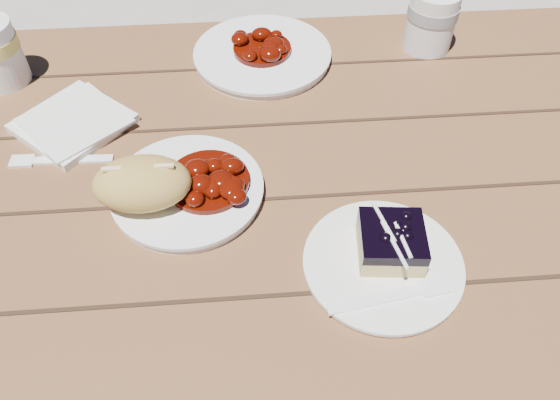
{
  "coord_description": "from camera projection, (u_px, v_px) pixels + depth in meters",
  "views": [
    {
      "loc": [
        -0.12,
        -0.59,
        1.34
      ],
      "look_at": [
        -0.09,
        -0.13,
        0.81
      ],
      "focal_mm": 35.0,
      "sensor_mm": 36.0,
      "label": 1
    }
  ],
  "objects": [
    {
      "name": "fork_table",
      "position": [
        72.0,
        160.0,
        0.83
      ],
      "size": [
        0.16,
        0.03,
        0.0
      ],
      "primitive_type": null,
      "rotation": [
        0.0,
        0.0,
        1.54
      ],
      "color": "white",
      "rests_on": "picnic_table"
    },
    {
      "name": "second_plate",
      "position": [
        262.0,
        55.0,
        1.0
      ],
      "size": [
        0.25,
        0.25,
        0.02
      ],
      "primitive_type": "cylinder",
      "color": "white",
      "rests_on": "picnic_table"
    },
    {
      "name": "dessert_plate",
      "position": [
        383.0,
        264.0,
        0.7
      ],
      "size": [
        0.2,
        0.2,
        0.01
      ],
      "primitive_type": "cylinder",
      "color": "white",
      "rests_on": "picnic_table"
    },
    {
      "name": "picnic_table",
      "position": [
        324.0,
        222.0,
        0.96
      ],
      "size": [
        2.0,
        1.55,
        0.75
      ],
      "color": "brown",
      "rests_on": "ground"
    },
    {
      "name": "coffee_cup",
      "position": [
        431.0,
        20.0,
        0.99
      ],
      "size": [
        0.09,
        0.09,
        0.11
      ],
      "primitive_type": "cylinder",
      "color": "white",
      "rests_on": "picnic_table"
    },
    {
      "name": "goulash_stew",
      "position": [
        207.0,
        174.0,
        0.77
      ],
      "size": [
        0.12,
        0.12,
        0.04
      ],
      "primitive_type": null,
      "color": "#520C02",
      "rests_on": "main_plate"
    },
    {
      "name": "ground",
      "position": [
        310.0,
        364.0,
        1.41
      ],
      "size": [
        60.0,
        60.0,
        0.0
      ],
      "primitive_type": "plane",
      "color": "#A49F94",
      "rests_on": "ground"
    },
    {
      "name": "second_stew",
      "position": [
        262.0,
        42.0,
        0.98
      ],
      "size": [
        0.11,
        0.11,
        0.04
      ],
      "primitive_type": null,
      "color": "#520C02",
      "rests_on": "second_plate"
    },
    {
      "name": "bread_roll",
      "position": [
        142.0,
        183.0,
        0.73
      ],
      "size": [
        0.13,
        0.09,
        0.07
      ],
      "primitive_type": "ellipsoid",
      "rotation": [
        0.0,
        0.0,
        0.0
      ],
      "color": "tan",
      "rests_on": "main_plate"
    },
    {
      "name": "main_plate",
      "position": [
        188.0,
        191.0,
        0.78
      ],
      "size": [
        0.21,
        0.21,
        0.02
      ],
      "primitive_type": "cylinder",
      "color": "white",
      "rests_on": "picnic_table"
    },
    {
      "name": "blueberry_cake",
      "position": [
        391.0,
        242.0,
        0.69
      ],
      "size": [
        0.09,
        0.09,
        0.05
      ],
      "rotation": [
        0.0,
        0.0,
        -0.1
      ],
      "color": "#D2BC72",
      "rests_on": "dessert_plate"
    },
    {
      "name": "fork_dessert",
      "position": [
        376.0,
        299.0,
        0.66
      ],
      "size": [
        0.16,
        0.05,
        0.0
      ],
      "primitive_type": null,
      "rotation": [
        0.0,
        0.0,
        -1.41
      ],
      "color": "white",
      "rests_on": "dessert_plate"
    },
    {
      "name": "napkin_stack",
      "position": [
        73.0,
        123.0,
        0.88
      ],
      "size": [
        0.21,
        0.21,
        0.01
      ],
      "primitive_type": "cube",
      "rotation": [
        0.0,
        0.0,
        0.84
      ],
      "color": "white",
      "rests_on": "picnic_table"
    }
  ]
}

